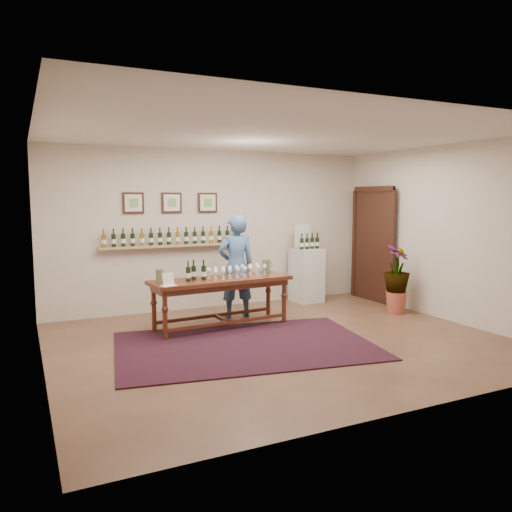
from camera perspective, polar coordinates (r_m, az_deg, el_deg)
name	(u,v)px	position (r m, az deg, el deg)	size (l,w,h in m)	color
ground	(281,342)	(6.96, 2.88, -9.74)	(6.00, 6.00, 0.00)	#553225
room_shell	(334,243)	(9.40, 8.89, 1.43)	(6.00, 6.00, 6.00)	beige
rug	(245,345)	(6.74, -1.25, -10.18)	(3.35, 2.23, 0.02)	#4B100D
tasting_table	(221,286)	(7.55, -4.00, -3.40)	(2.19, 0.83, 0.76)	#3F150F
table_glasses	(237,271)	(7.68, -2.20, -1.72)	(1.20, 0.28, 0.17)	white
table_bottles	(195,270)	(7.34, -7.01, -1.60)	(0.29, 0.16, 0.31)	black
pitcher_left	(160,276)	(7.21, -10.95, -2.26)	(0.13, 0.13, 0.20)	#5C653E
pitcher_right	(266,266)	(7.98, 1.13, -1.18)	(0.14, 0.14, 0.23)	#5C653E
menu_card	(168,279)	(6.97, -10.00, -2.61)	(0.20, 0.15, 0.18)	silver
display_pedestal	(307,275)	(9.51, 5.80, -2.21)	(0.50, 0.50, 1.00)	silver
pedestal_bottles	(310,242)	(9.44, 6.15, 1.65)	(0.28, 0.07, 0.28)	black
info_sign	(302,236)	(9.51, 5.32, 2.32)	(0.35, 0.02, 0.49)	silver
potted_plant	(397,279)	(8.80, 15.79, -2.55)	(0.73, 0.73, 1.01)	#A34B36
person	(236,267)	(8.15, -2.29, -1.22)	(0.62, 0.40, 1.69)	#3A5D8A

